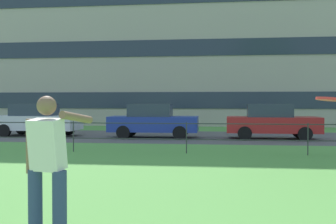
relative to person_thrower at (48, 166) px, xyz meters
The scene contains 8 objects.
street_strip 15.39m from the person_thrower, 86.95° to the left, with size 80.00×7.12×0.01m, color #565454.
park_fence 8.91m from the person_thrower, 84.74° to the left, with size 29.94×0.04×1.00m.
person_thrower is the anchor object (origin of this frame).
frisbee 3.08m from the person_thrower, ahead, with size 0.36×0.36×0.05m.
car_white_far_left 16.33m from the person_thrower, 115.02° to the left, with size 4.06×1.93×1.54m.
car_blue_left 14.48m from the person_thrower, 94.69° to the left, with size 4.03×1.88×1.54m.
car_red_far_right 15.06m from the person_thrower, 74.19° to the left, with size 4.02×1.86×1.54m.
apartment_building_background 30.58m from the person_thrower, 99.45° to the left, with size 39.56×11.25×17.86m.
Camera 1 is at (1.14, 0.75, 1.64)m, focal length 45.34 mm.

